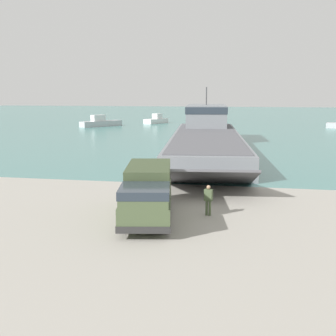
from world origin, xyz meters
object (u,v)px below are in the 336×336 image
at_px(military_truck, 148,192).
at_px(moored_boat_c, 101,123).
at_px(landing_craft, 206,134).
at_px(moored_boat_a, 156,120).
at_px(soldier_on_ramp, 208,198).

distance_m(military_truck, moored_boat_c, 67.79).
bearing_deg(landing_craft, military_truck, -95.99).
distance_m(landing_craft, moored_boat_c, 40.11).
distance_m(military_truck, moored_boat_a, 75.58).
height_order(soldier_on_ramp, moored_boat_a, moored_boat_a).
xyz_separation_m(soldier_on_ramp, moored_boat_c, (-28.16, 61.88, -0.22)).
height_order(landing_craft, military_truck, landing_craft).
distance_m(landing_craft, military_truck, 31.20).
relative_size(soldier_on_ramp, moored_boat_c, 0.20).
relative_size(landing_craft, moored_boat_c, 5.11).
distance_m(military_truck, soldier_on_ramp, 3.34).
bearing_deg(landing_craft, soldier_on_ramp, -90.05).
relative_size(landing_craft, military_truck, 5.12).
height_order(military_truck, soldier_on_ramp, military_truck).
bearing_deg(military_truck, moored_boat_a, -178.29).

